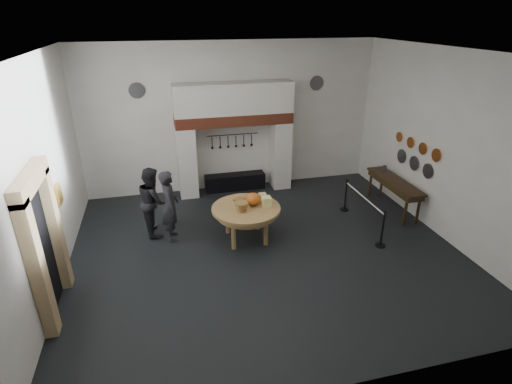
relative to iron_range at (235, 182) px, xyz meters
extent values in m
cube|color=black|center=(0.00, -3.72, -0.25)|extent=(9.00, 8.00, 0.02)
cube|color=silver|center=(0.00, -3.72, 4.25)|extent=(9.00, 8.00, 0.02)
cube|color=white|center=(0.00, 0.28, 2.00)|extent=(9.00, 0.02, 4.50)
cube|color=white|center=(0.00, -7.72, 2.00)|extent=(9.00, 0.02, 4.50)
cube|color=white|center=(-4.50, -3.72, 2.00)|extent=(0.02, 8.00, 4.50)
cube|color=white|center=(4.50, -3.72, 2.00)|extent=(0.02, 8.00, 4.50)
cube|color=silver|center=(-1.48, -0.07, 0.82)|extent=(0.55, 0.70, 2.15)
cube|color=silver|center=(1.48, -0.07, 0.82)|extent=(0.55, 0.70, 2.15)
cube|color=#9E442B|center=(0.00, -0.07, 2.06)|extent=(3.50, 0.72, 0.32)
cube|color=silver|center=(0.00, -0.07, 2.67)|extent=(3.50, 0.70, 0.90)
cube|color=black|center=(0.00, 0.00, 0.00)|extent=(1.90, 0.45, 0.50)
cylinder|color=black|center=(0.00, 0.20, 1.50)|extent=(1.60, 0.02, 0.02)
cube|color=black|center=(-4.47, -4.72, 1.00)|extent=(0.04, 1.10, 2.50)
cube|color=tan|center=(-4.38, -5.42, 1.05)|extent=(0.22, 0.30, 2.60)
cube|color=tan|center=(-4.38, -4.02, 1.05)|extent=(0.22, 0.30, 2.60)
cube|color=tan|center=(-4.38, -4.72, 2.40)|extent=(0.22, 1.70, 0.30)
cube|color=gold|center=(-4.45, -2.92, 1.35)|extent=(0.05, 0.34, 0.44)
cylinder|color=tan|center=(-0.33, -3.10, 0.59)|extent=(2.01, 2.01, 0.07)
ellipsoid|color=#CD641D|center=(-0.13, -3.00, 0.78)|extent=(0.36, 0.36, 0.31)
cube|color=#FDF897|center=(0.17, -3.15, 0.74)|extent=(0.22, 0.22, 0.24)
cube|color=#DAC882|center=(0.15, -2.85, 0.72)|extent=(0.18, 0.18, 0.20)
cone|color=olive|center=(-0.48, -3.25, 0.73)|extent=(0.38, 0.38, 0.22)
ellipsoid|color=#A06739|center=(-0.43, -2.75, 0.69)|extent=(0.31, 0.18, 0.13)
imported|color=black|center=(-2.12, -2.63, 0.65)|extent=(0.44, 0.66, 1.81)
imported|color=black|center=(-2.52, -2.23, 0.64)|extent=(0.80, 0.96, 1.78)
cube|color=#332512|center=(4.10, -2.51, 0.62)|extent=(0.55, 2.20, 0.06)
cylinder|color=#4F4F54|center=(4.10, -1.91, 0.76)|extent=(0.12, 0.12, 0.22)
cylinder|color=#C6662D|center=(4.46, -3.52, 1.70)|extent=(0.03, 0.34, 0.34)
cylinder|color=#C6662D|center=(4.46, -2.97, 1.70)|extent=(0.03, 0.32, 0.32)
cylinder|color=#C6662D|center=(4.46, -2.42, 1.70)|extent=(0.03, 0.30, 0.30)
cylinder|color=#C6662D|center=(4.46, -1.87, 1.70)|extent=(0.03, 0.28, 0.28)
cylinder|color=#4C4C51|center=(4.46, -3.32, 1.20)|extent=(0.03, 0.40, 0.40)
cylinder|color=#4C4C51|center=(4.46, -2.72, 1.20)|extent=(0.03, 0.40, 0.40)
cylinder|color=#4C4C51|center=(4.46, -2.12, 1.20)|extent=(0.03, 0.40, 0.40)
cylinder|color=#4C4C51|center=(-2.70, 0.24, 2.95)|extent=(0.44, 0.03, 0.44)
cylinder|color=#4C4C51|center=(2.70, 0.24, 2.95)|extent=(0.44, 0.03, 0.44)
cylinder|color=black|center=(2.76, -4.25, 0.20)|extent=(0.05, 0.05, 0.90)
cylinder|color=black|center=(2.76, -2.25, 0.20)|extent=(0.05, 0.05, 0.90)
cylinder|color=silver|center=(2.76, -3.25, 0.60)|extent=(0.04, 2.00, 0.04)
camera|label=1|loc=(-2.20, -11.59, 4.96)|focal=28.00mm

